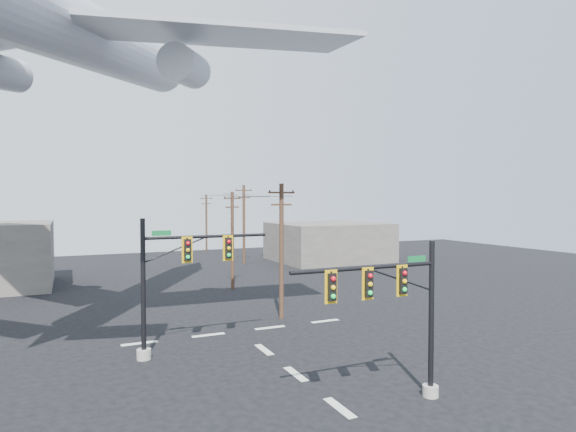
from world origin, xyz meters
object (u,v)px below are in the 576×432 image
signal_mast_near (400,313)px  utility_pole_a (281,248)px  utility_pole_b (232,238)px  signal_mast_far (172,282)px  airliner (92,40)px  utility_pole_d (206,222)px  utility_pole_c (244,223)px

signal_mast_near → utility_pole_a: bearing=85.0°
signal_mast_near → utility_pole_b: bearing=86.6°
signal_mast_near → signal_mast_far: (-7.06, 9.73, 0.20)m
signal_mast_near → airliner: 23.21m
utility_pole_b → airliner: (-12.07, -10.88, 12.87)m
utility_pole_b → utility_pole_d: (6.13, 32.05, 0.04)m
utility_pole_a → signal_mast_near: bearing=-88.1°
utility_pole_b → utility_pole_c: size_ratio=0.89×
signal_mast_far → utility_pole_b: utility_pole_b is taller
utility_pole_b → utility_pole_a: bearing=-109.1°
signal_mast_far → airliner: 15.16m
signal_mast_far → utility_pole_b: bearing=62.5°
utility_pole_a → utility_pole_d: (6.43, 43.78, -0.16)m
signal_mast_near → utility_pole_a: size_ratio=0.73×
utility_pole_b → utility_pole_c: 16.77m
utility_pole_b → airliner: size_ratio=0.29×
utility_pole_c → airliner: (-18.58, -26.32, 12.30)m
signal_mast_near → utility_pole_c: (8.09, 41.73, 1.53)m
signal_mast_far → airliner: bearing=121.2°
utility_pole_d → signal_mast_far: bearing=-82.0°
utility_pole_c → utility_pole_a: bearing=-90.9°
utility_pole_d → airliner: size_ratio=0.29×
signal_mast_near → airliner: (-10.50, 15.41, 13.82)m
signal_mast_far → utility_pole_a: (8.34, 4.82, 0.96)m
utility_pole_a → utility_pole_c: bearing=82.8°
signal_mast_near → signal_mast_far: 12.03m
signal_mast_far → utility_pole_d: (14.77, 48.61, 0.80)m
signal_mast_far → utility_pole_a: size_ratio=0.78×
utility_pole_a → utility_pole_b: bearing=95.5°
signal_mast_near → signal_mast_far: signal_mast_far is taller
signal_mast_far → airliner: (-3.43, 5.68, 13.63)m
utility_pole_b → utility_pole_d: bearing=61.6°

